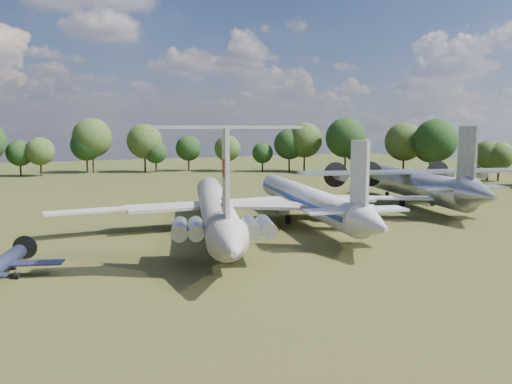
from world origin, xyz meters
name	(u,v)px	position (x,y,z in m)	size (l,w,h in m)	color
ground	(179,236)	(0.00, 0.00, 0.00)	(300.00, 300.00, 0.00)	#294216
il62_airliner	(215,213)	(4.64, -0.16, 2.57)	(40.35, 52.46, 5.14)	silver
tu104_jet	(306,204)	(18.81, 1.56, 2.47)	(37.01, 49.35, 4.94)	silver
an12_transport	(415,188)	(43.12, 6.06, 2.87)	(39.01, 43.60, 5.74)	#929599
small_prop_west	(2,267)	(-18.85, -9.46, 0.99)	(9.91, 13.52, 1.98)	black
person_on_il62	(223,202)	(0.07, -13.82, 6.03)	(0.64, 0.42, 1.76)	#916749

